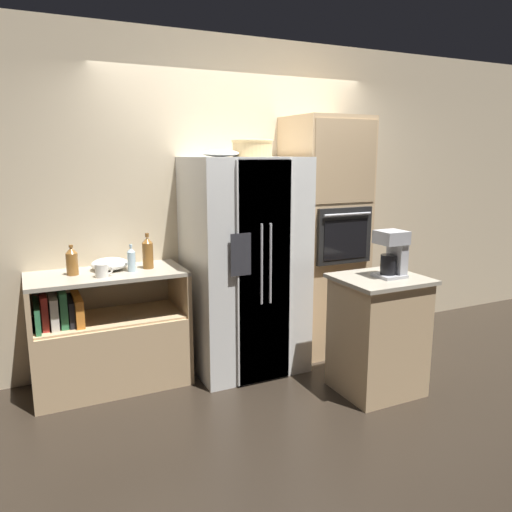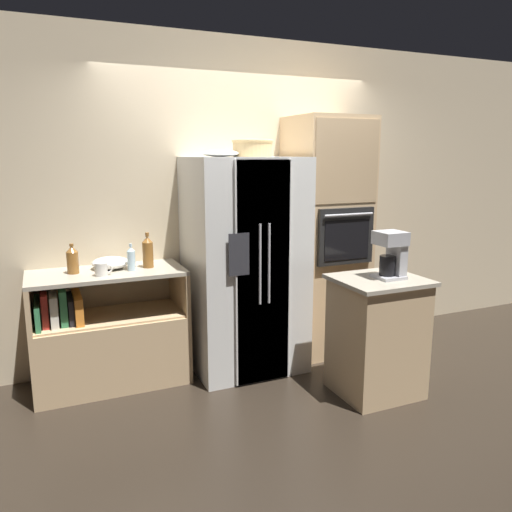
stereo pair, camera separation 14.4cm
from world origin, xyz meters
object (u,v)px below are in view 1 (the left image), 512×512
object	(u,v)px
refrigerator	(244,265)
mixing_bowl	(110,264)
wall_oven	(324,236)
bottle_tall	(148,253)
coffee_maker	(393,252)
bottle_short	(72,261)
bottle_wide	(131,259)
mug	(102,271)
wicker_basket	(252,147)
fruit_bowl	(221,153)

from	to	relation	value
refrigerator	mixing_bowl	bearing A→B (deg)	169.69
wall_oven	bottle_tall	size ratio (longest dim) A/B	7.57
coffee_maker	bottle_short	bearing A→B (deg)	154.41
wall_oven	bottle_wide	world-z (taller)	wall_oven
mug	coffee_maker	size ratio (longest dim) A/B	0.37
mixing_bowl	bottle_short	bearing A→B (deg)	-168.18
mixing_bowl	mug	bearing A→B (deg)	-112.61
bottle_tall	wall_oven	bearing A→B (deg)	-1.36
bottle_tall	mug	xyz separation A→B (m)	(-0.37, -0.14, -0.08)
coffee_maker	bottle_tall	bearing A→B (deg)	147.55
wall_oven	wicker_basket	size ratio (longest dim) A/B	6.36
bottle_tall	fruit_bowl	bearing A→B (deg)	-11.68
refrigerator	wicker_basket	bearing A→B (deg)	-8.40
bottle_short	mixing_bowl	bearing A→B (deg)	11.82
bottle_tall	mixing_bowl	distance (m)	0.30
fruit_bowl	bottle_short	size ratio (longest dim) A/B	1.28
wicker_basket	bottle_wide	xyz separation A→B (m)	(-0.99, 0.07, -0.85)
fruit_bowl	mixing_bowl	xyz separation A→B (m)	(-0.86, 0.20, -0.85)
refrigerator	bottle_short	world-z (taller)	refrigerator
bottle_wide	coffee_maker	distance (m)	1.98
wicker_basket	mixing_bowl	distance (m)	1.46
wicker_basket	coffee_maker	world-z (taller)	wicker_basket
refrigerator	bottle_tall	xyz separation A→B (m)	(-0.78, 0.11, 0.15)
fruit_bowl	bottle_short	distance (m)	1.40
wall_oven	mixing_bowl	world-z (taller)	wall_oven
wall_oven	fruit_bowl	world-z (taller)	wall_oven
bottle_short	bottle_wide	xyz separation A→B (m)	(0.42, -0.08, -0.01)
bottle_short	bottle_wide	bearing A→B (deg)	-10.50
refrigerator	bottle_tall	distance (m)	0.81
bottle_tall	bottle_wide	xyz separation A→B (m)	(-0.14, -0.06, -0.03)
coffee_maker	wall_oven	bearing A→B (deg)	88.37
wicker_basket	mixing_bowl	bearing A→B (deg)	169.80
refrigerator	fruit_bowl	xyz separation A→B (m)	(-0.20, -0.01, 0.92)
wall_oven	fruit_bowl	size ratio (longest dim) A/B	7.26
wicker_basket	mug	world-z (taller)	wicker_basket
wall_oven	bottle_wide	xyz separation A→B (m)	(-1.76, -0.02, -0.05)
mug	coffee_maker	bearing A→B (deg)	-23.86
refrigerator	fruit_bowl	world-z (taller)	fruit_bowl
fruit_bowl	bottle_tall	distance (m)	0.97
refrigerator	bottle_short	distance (m)	1.36
wicker_basket	mug	size ratio (longest dim) A/B	2.58
mug	refrigerator	bearing A→B (deg)	1.38
mug	mixing_bowl	distance (m)	0.24
coffee_maker	wicker_basket	bearing A→B (deg)	129.73
bottle_short	mug	xyz separation A→B (m)	(0.19, -0.16, -0.06)
mug	bottle_tall	bearing A→B (deg)	20.78
wall_oven	mug	size ratio (longest dim) A/B	16.42
wicker_basket	mixing_bowl	world-z (taller)	wicker_basket
wall_oven	mixing_bowl	bearing A→B (deg)	176.44
refrigerator	fruit_bowl	distance (m)	0.94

